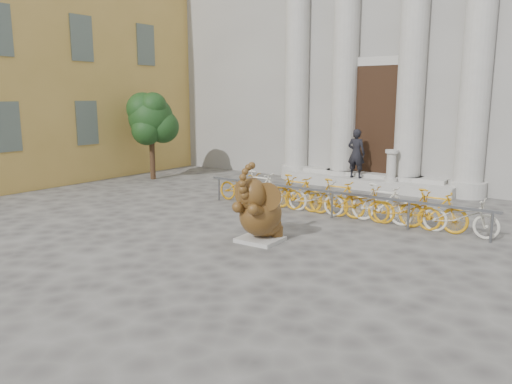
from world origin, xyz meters
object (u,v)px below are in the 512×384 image
Objects in this scene: elephant_statue at (259,213)px; pedestrian at (356,153)px; tree at (151,119)px; bike_rack at (337,198)px.

elephant_statue is 7.43m from pedestrian.
pedestrian is (7.15, 2.85, -1.10)m from tree.
pedestrian is at bearing 96.62° from elephant_statue.
tree is at bearing 19.14° from pedestrian.
pedestrian is (-1.10, 7.33, 0.56)m from elephant_statue.
elephant_statue is 3.17m from bike_rack.
tree is (-8.25, 4.48, 1.65)m from elephant_statue.
tree is at bearing 149.58° from elephant_statue.
elephant_statue is at bearing 95.96° from pedestrian.
pedestrian is (-1.38, 4.18, 0.71)m from bike_rack.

